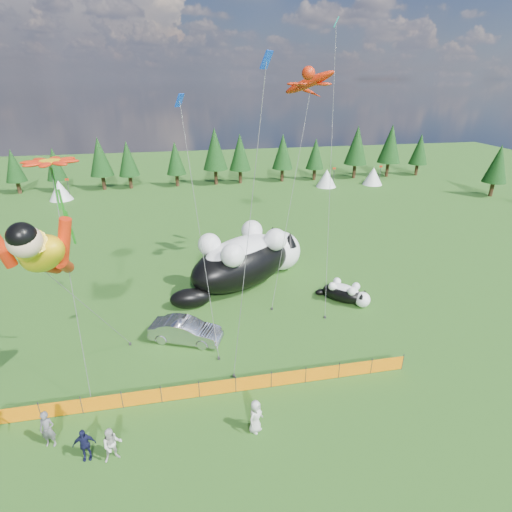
{
  "coord_description": "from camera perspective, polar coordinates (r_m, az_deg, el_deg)",
  "views": [
    {
      "loc": [
        -1.18,
        -20.03,
        15.87
      ],
      "look_at": [
        3.5,
        4.0,
        5.0
      ],
      "focal_mm": 28.0,
      "sensor_mm": 36.0,
      "label": 1
    }
  ],
  "objects": [
    {
      "name": "car",
      "position": [
        27.01,
        -10.02,
        -10.46
      ],
      "size": [
        4.99,
        3.31,
        1.56
      ],
      "primitive_type": "imported",
      "rotation": [
        0.0,
        0.0,
        1.18
      ],
      "color": "#AEAEB2",
      "rests_on": "ground"
    },
    {
      "name": "festival_tents",
      "position": [
        62.94,
        0.45,
        10.64
      ],
      "size": [
        50.0,
        3.2,
        2.8
      ],
      "primitive_type": null,
      "color": "white",
      "rests_on": "ground"
    },
    {
      "name": "gecko_kite",
      "position": [
        33.0,
        7.59,
        23.35
      ],
      "size": [
        7.41,
        9.7,
        17.6
      ],
      "color": "red",
      "rests_on": "ground"
    },
    {
      "name": "superhero_kite",
      "position": [
        19.56,
        -28.37,
        0.25
      ],
      "size": [
        6.78,
        8.89,
        12.13
      ],
      "color": "yellow",
      "rests_on": "ground"
    },
    {
      "name": "spectator_e",
      "position": [
        20.85,
        -0.08,
        -21.92
      ],
      "size": [
        1.04,
        1.03,
        1.82
      ],
      "primitive_type": "imported",
      "rotation": [
        0.0,
        0.0,
        0.76
      ],
      "color": "beige",
      "rests_on": "ground"
    },
    {
      "name": "diamond_kite_c",
      "position": [
        18.89,
        1.23,
        23.88
      ],
      "size": [
        2.31,
        0.94,
        17.4
      ],
      "color": "#0C3BBD",
      "rests_on": "ground"
    },
    {
      "name": "tree_line",
      "position": [
        66.12,
        -10.08,
        13.24
      ],
      "size": [
        90.0,
        4.0,
        8.0
      ],
      "primitive_type": null,
      "color": "black",
      "rests_on": "ground"
    },
    {
      "name": "safety_fence",
      "position": [
        22.97,
        -5.51,
        -18.19
      ],
      "size": [
        22.06,
        0.06,
        1.1
      ],
      "color": "#262626",
      "rests_on": "ground"
    },
    {
      "name": "diamond_kite_b",
      "position": [
        32.26,
        11.28,
        27.6
      ],
      "size": [
        2.39,
        7.92,
        20.84
      ],
      "color": "#0DA79C",
      "rests_on": "ground"
    },
    {
      "name": "ground",
      "position": [
        25.58,
        -6.19,
        -14.57
      ],
      "size": [
        160.0,
        160.0,
        0.0
      ],
      "primitive_type": "plane",
      "color": "#103609",
      "rests_on": "ground"
    },
    {
      "name": "flower_kite",
      "position": [
        21.53,
        -27.28,
        11.44
      ],
      "size": [
        2.96,
        4.64,
        12.57
      ],
      "color": "red",
      "rests_on": "ground"
    },
    {
      "name": "spectator_c",
      "position": [
        21.27,
        -23.31,
        -23.5
      ],
      "size": [
        1.03,
        0.57,
        1.71
      ],
      "primitive_type": "imported",
      "rotation": [
        0.0,
        0.0,
        0.06
      ],
      "color": "#141637",
      "rests_on": "ground"
    },
    {
      "name": "cat_small",
      "position": [
        31.7,
        12.66,
        -5.17
      ],
      "size": [
        3.59,
        3.46,
        1.6
      ],
      "rotation": [
        0.0,
        0.0,
        -0.75
      ],
      "color": "black",
      "rests_on": "ground"
    },
    {
      "name": "diamond_kite_a",
      "position": [
        24.99,
        -10.62,
        19.58
      ],
      "size": [
        1.61,
        5.69,
        15.85
      ],
      "color": "#0C3BBD",
      "rests_on": "ground"
    },
    {
      "name": "spectator_a",
      "position": [
        22.42,
        -27.63,
        -21.09
      ],
      "size": [
        0.79,
        0.6,
        1.95
      ],
      "primitive_type": "imported",
      "rotation": [
        0.0,
        0.0,
        -0.19
      ],
      "color": "#5B5A5F",
      "rests_on": "ground"
    },
    {
      "name": "spectator_b",
      "position": [
        20.78,
        -19.86,
        -24.03
      ],
      "size": [
        0.96,
        0.7,
        1.78
      ],
      "primitive_type": "imported",
      "rotation": [
        0.0,
        0.0,
        0.23
      ],
      "color": "beige",
      "rests_on": "ground"
    },
    {
      "name": "cat_large",
      "position": [
        33.12,
        -1.24,
        -0.33
      ],
      "size": [
        11.8,
        9.2,
        4.77
      ],
      "rotation": [
        0.0,
        0.0,
        0.57
      ],
      "color": "black",
      "rests_on": "ground"
    }
  ]
}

